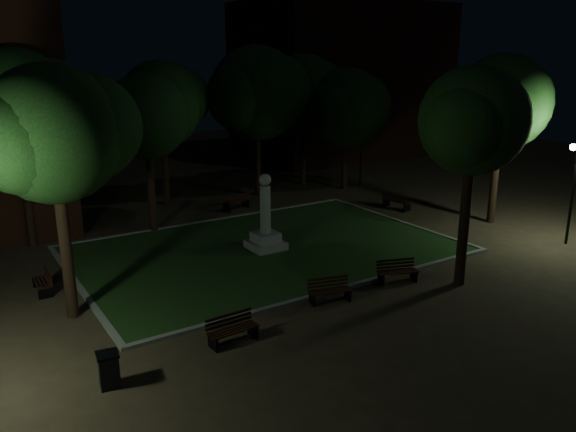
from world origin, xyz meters
The scene contains 23 objects.
ground centered at (0.00, 0.00, 0.00)m, with size 80.00×80.00×0.00m, color #403120.
lawn centered at (0.00, 2.00, 0.04)m, with size 15.00×10.00×0.08m, color #213F17.
lawn_kerb centered at (0.00, 2.00, 0.06)m, with size 15.40×10.40×0.12m.
monument centered at (0.00, 2.00, 0.96)m, with size 1.40×1.40×3.20m.
building_far centered at (18.00, 20.00, 6.00)m, with size 16.00×10.00×12.00m, color #442013.
tree_west centered at (-8.19, -0.13, 5.70)m, with size 4.96×4.05×7.74m.
tree_north_wl centered at (-2.96, 7.08, 5.31)m, with size 4.65×3.79×7.22m.
tree_north_er centered at (4.82, 10.83, 5.87)m, with size 6.53×5.33×8.54m.
tree_ne centered at (10.04, 9.26, 4.90)m, with size 5.85×4.77×7.29m.
tree_east centered at (11.56, -0.40, 5.81)m, with size 5.52×4.51×8.07m.
tree_se centered at (4.04, -4.92, 5.80)m, with size 4.47×3.65×7.64m.
tree_nw centered at (-8.04, 7.96, 5.81)m, with size 6.00×4.89×8.27m.
tree_far_north centered at (-0.54, 11.65, 5.58)m, with size 5.29×4.32×7.75m.
tree_extra centered at (8.63, 11.70, 5.68)m, with size 5.85×4.77×8.07m.
lamppost_se centered at (11.47, -4.35, 3.09)m, with size 1.18×0.28×4.40m.
lamppost_ne centered at (11.16, 9.21, 3.29)m, with size 1.18×0.28×4.74m.
bench_near_left centered at (-0.85, -3.59, 0.37)m, with size 1.53×0.88×0.80m.
bench_near_right centered at (2.23, -3.54, 0.38)m, with size 1.55×0.96×0.80m.
bench_west_near centered at (-4.85, -4.33, 0.38)m, with size 1.50×0.58×0.81m.
bench_left_side centered at (-8.68, 2.37, 0.35)m, with size 0.51×1.38×0.75m.
bench_right_side centered at (9.22, 3.92, 0.41)m, with size 0.78×1.65×0.87m.
bench_far_side centered at (2.06, 8.48, 0.40)m, with size 1.65×0.96×0.86m.
trash_bin centered at (-8.42, -4.68, 0.46)m, with size 0.59×0.59×0.90m.
Camera 1 is at (-11.34, -17.30, 7.82)m, focal length 35.00 mm.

